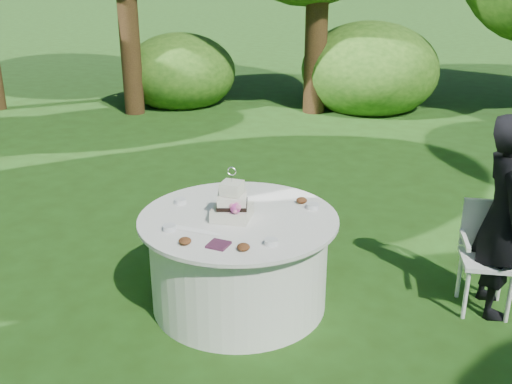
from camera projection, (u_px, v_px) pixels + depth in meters
ground at (239, 302)px, 4.92m from camera, size 80.00×80.00×0.00m
napkins at (218, 245)px, 4.17m from camera, size 0.14×0.14×0.02m
feather_plume at (192, 230)px, 4.41m from camera, size 0.48×0.07×0.01m
guest at (503, 217)px, 4.56m from camera, size 0.55×0.68×1.61m
table at (239, 260)px, 4.78m from camera, size 1.56×1.56×0.77m
cake at (232, 205)px, 4.57m from camera, size 0.33×0.33×0.42m
chair at (487, 247)px, 4.71m from camera, size 0.49×0.48×0.88m
votives at (231, 212)px, 4.68m from camera, size 1.12×1.00×0.04m
petal_cups at (246, 228)px, 4.39m from camera, size 0.59×1.13×0.05m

